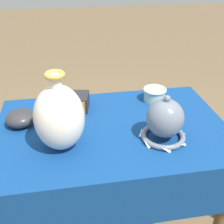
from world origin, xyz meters
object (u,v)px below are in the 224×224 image
vase_dome_bell (165,121)px  bowl_shallow_charcoal (21,118)px  cup_wide_celadon (155,94)px  vase_tall_bulbous (59,117)px  mosaic_tile_box (72,102)px

vase_dome_bell → bowl_shallow_charcoal: size_ratio=1.58×
cup_wide_celadon → vase_tall_bulbous: bearing=-146.8°
mosaic_tile_box → bowl_shallow_charcoal: mosaic_tile_box is taller
vase_tall_bulbous → vase_dome_bell: vase_tall_bulbous is taller
mosaic_tile_box → bowl_shallow_charcoal: (-0.23, -0.11, -0.00)m
mosaic_tile_box → bowl_shallow_charcoal: size_ratio=1.37×
mosaic_tile_box → cup_wide_celadon: mosaic_tile_box is taller
vase_dome_bell → bowl_shallow_charcoal: 0.61m
vase_dome_bell → vase_tall_bulbous: bearing=177.7°
bowl_shallow_charcoal → cup_wide_celadon: (0.64, 0.12, 0.00)m
vase_tall_bulbous → bowl_shallow_charcoal: (-0.17, 0.18, -0.10)m
bowl_shallow_charcoal → vase_tall_bulbous: bearing=-46.6°
vase_dome_bell → bowl_shallow_charcoal: bearing=161.0°
vase_dome_bell → cup_wide_celadon: 0.33m
vase_dome_bell → cup_wide_celadon: bearing=79.2°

